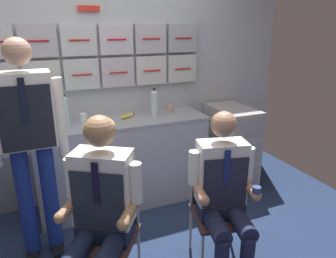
{
  "coord_description": "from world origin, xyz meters",
  "views": [
    {
      "loc": [
        -0.65,
        -1.87,
        1.82
      ],
      "look_at": [
        0.33,
        0.43,
        0.99
      ],
      "focal_mm": 34.05,
      "sensor_mm": 36.0,
      "label": 1
    }
  ],
  "objects_px": {
    "snack_banana": "(127,116)",
    "service_trolley": "(231,144)",
    "crew_member_standing": "(29,134)",
    "water_bottle_tall": "(65,112)",
    "folding_chair_right": "(216,199)",
    "crew_member_left": "(100,205)",
    "crew_member_right": "(224,190)",
    "folding_chair_left": "(110,219)",
    "paper_cup_tan": "(83,117)"
  },
  "relations": [
    {
      "from": "snack_banana",
      "to": "service_trolley",
      "type": "bearing_deg",
      "value": -6.24
    },
    {
      "from": "crew_member_standing",
      "to": "water_bottle_tall",
      "type": "xyz_separation_m",
      "value": [
        0.31,
        0.51,
        0.01
      ]
    },
    {
      "from": "crew_member_standing",
      "to": "snack_banana",
      "type": "relative_size",
      "value": 10.09
    },
    {
      "from": "folding_chair_right",
      "to": "crew_member_standing",
      "type": "bearing_deg",
      "value": 156.85
    },
    {
      "from": "service_trolley",
      "to": "water_bottle_tall",
      "type": "relative_size",
      "value": 3.01
    },
    {
      "from": "service_trolley",
      "to": "crew_member_left",
      "type": "height_order",
      "value": "crew_member_left"
    },
    {
      "from": "folding_chair_right",
      "to": "crew_member_standing",
      "type": "xyz_separation_m",
      "value": [
        -1.29,
        0.55,
        0.55
      ]
    },
    {
      "from": "crew_member_standing",
      "to": "crew_member_right",
      "type": "bearing_deg",
      "value": -29.41
    },
    {
      "from": "snack_banana",
      "to": "crew_member_right",
      "type": "bearing_deg",
      "value": -74.78
    },
    {
      "from": "crew_member_standing",
      "to": "water_bottle_tall",
      "type": "bearing_deg",
      "value": 58.73
    },
    {
      "from": "crew_member_right",
      "to": "crew_member_standing",
      "type": "relative_size",
      "value": 0.71
    },
    {
      "from": "folding_chair_left",
      "to": "crew_member_left",
      "type": "height_order",
      "value": "crew_member_left"
    },
    {
      "from": "crew_member_left",
      "to": "paper_cup_tan",
      "type": "bearing_deg",
      "value": 85.07
    },
    {
      "from": "crew_member_left",
      "to": "paper_cup_tan",
      "type": "relative_size",
      "value": 15.29
    },
    {
      "from": "service_trolley",
      "to": "water_bottle_tall",
      "type": "distance_m",
      "value": 1.87
    },
    {
      "from": "folding_chair_right",
      "to": "crew_member_right",
      "type": "distance_m",
      "value": 0.24
    },
    {
      "from": "folding_chair_right",
      "to": "snack_banana",
      "type": "xyz_separation_m",
      "value": [
        -0.38,
        1.12,
        0.43
      ]
    },
    {
      "from": "paper_cup_tan",
      "to": "crew_member_standing",
      "type": "bearing_deg",
      "value": -128.26
    },
    {
      "from": "crew_member_right",
      "to": "folding_chair_right",
      "type": "bearing_deg",
      "value": 76.78
    },
    {
      "from": "service_trolley",
      "to": "crew_member_right",
      "type": "bearing_deg",
      "value": -126.14
    },
    {
      "from": "crew_member_right",
      "to": "water_bottle_tall",
      "type": "xyz_separation_m",
      "value": [
        -0.95,
        1.21,
        0.38
      ]
    },
    {
      "from": "service_trolley",
      "to": "folding_chair_right",
      "type": "relative_size",
      "value": 1.13
    },
    {
      "from": "service_trolley",
      "to": "folding_chair_left",
      "type": "relative_size",
      "value": 1.13
    },
    {
      "from": "folding_chair_left",
      "to": "crew_member_standing",
      "type": "height_order",
      "value": "crew_member_standing"
    },
    {
      "from": "service_trolley",
      "to": "snack_banana",
      "type": "bearing_deg",
      "value": 173.76
    },
    {
      "from": "crew_member_left",
      "to": "crew_member_right",
      "type": "relative_size",
      "value": 1.04
    },
    {
      "from": "paper_cup_tan",
      "to": "snack_banana",
      "type": "xyz_separation_m",
      "value": [
        0.43,
        -0.04,
        -0.02
      ]
    },
    {
      "from": "service_trolley",
      "to": "folding_chair_right",
      "type": "distance_m",
      "value": 1.28
    },
    {
      "from": "service_trolley",
      "to": "paper_cup_tan",
      "type": "distance_m",
      "value": 1.69
    },
    {
      "from": "paper_cup_tan",
      "to": "water_bottle_tall",
      "type": "bearing_deg",
      "value": -149.39
    },
    {
      "from": "folding_chair_right",
      "to": "snack_banana",
      "type": "bearing_deg",
      "value": 108.89
    },
    {
      "from": "folding_chair_left",
      "to": "snack_banana",
      "type": "bearing_deg",
      "value": 67.04
    },
    {
      "from": "folding_chair_left",
      "to": "water_bottle_tall",
      "type": "height_order",
      "value": "water_bottle_tall"
    },
    {
      "from": "crew_member_left",
      "to": "crew_member_right",
      "type": "bearing_deg",
      "value": -5.62
    },
    {
      "from": "folding_chair_left",
      "to": "crew_member_right",
      "type": "distance_m",
      "value": 0.84
    },
    {
      "from": "crew_member_left",
      "to": "crew_member_right",
      "type": "height_order",
      "value": "crew_member_left"
    },
    {
      "from": "crew_member_standing",
      "to": "snack_banana",
      "type": "bearing_deg",
      "value": 32.12
    },
    {
      "from": "paper_cup_tan",
      "to": "folding_chair_left",
      "type": "bearing_deg",
      "value": -91.12
    },
    {
      "from": "crew_member_left",
      "to": "water_bottle_tall",
      "type": "height_order",
      "value": "crew_member_left"
    },
    {
      "from": "paper_cup_tan",
      "to": "folding_chair_right",
      "type": "bearing_deg",
      "value": -55.04
    },
    {
      "from": "service_trolley",
      "to": "crew_member_right",
      "type": "relative_size",
      "value": 0.75
    },
    {
      "from": "folding_chair_right",
      "to": "water_bottle_tall",
      "type": "relative_size",
      "value": 2.67
    },
    {
      "from": "crew_member_right",
      "to": "snack_banana",
      "type": "bearing_deg",
      "value": 105.22
    },
    {
      "from": "folding_chair_left",
      "to": "paper_cup_tan",
      "type": "relative_size",
      "value": 9.75
    },
    {
      "from": "crew_member_right",
      "to": "water_bottle_tall",
      "type": "relative_size",
      "value": 4.03
    },
    {
      "from": "folding_chair_left",
      "to": "crew_member_left",
      "type": "relative_size",
      "value": 0.64
    },
    {
      "from": "folding_chair_left",
      "to": "water_bottle_tall",
      "type": "bearing_deg",
      "value": 98.59
    },
    {
      "from": "crew_member_right",
      "to": "water_bottle_tall",
      "type": "height_order",
      "value": "crew_member_right"
    },
    {
      "from": "folding_chair_right",
      "to": "crew_member_right",
      "type": "relative_size",
      "value": 0.66
    },
    {
      "from": "crew_member_standing",
      "to": "folding_chair_left",
      "type": "bearing_deg",
      "value": -46.94
    }
  ]
}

